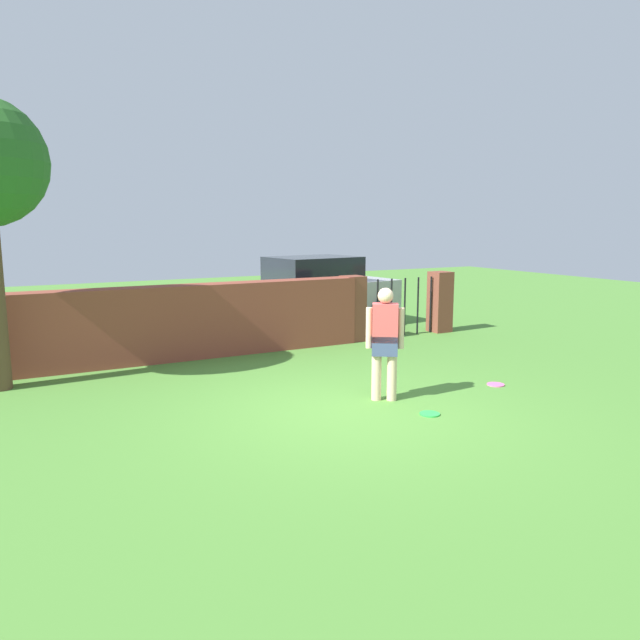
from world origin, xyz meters
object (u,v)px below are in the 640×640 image
Objects in this scene: person at (385,339)px; car at (313,293)px; frisbee_green at (430,414)px; frisbee_pink at (496,385)px.

car is (1.83, 5.74, -0.04)m from person.
car is at bearing 105.59° from person.
car is 6.85m from frisbee_green.
car is 16.28× the size of frisbee_green.
frisbee_green is at bearing -159.69° from frisbee_pink.
person is 6.03m from car.
car is 16.28× the size of frisbee_pink.
frisbee_pink is (0.17, -5.91, -0.85)m from car.
car is at bearing 75.83° from frisbee_green.
car reaches higher than frisbee_green.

